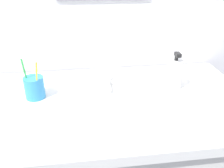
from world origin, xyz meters
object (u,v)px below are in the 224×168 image
(toothbrush_cup, at_px, (34,88))
(toothbrush_yellow, at_px, (37,75))
(toothbrush_green, at_px, (25,73))
(soap_dispenser, at_px, (174,75))
(faucet, at_px, (107,75))

(toothbrush_cup, distance_m, toothbrush_yellow, 0.08)
(toothbrush_cup, xyz_separation_m, toothbrush_green, (-0.03, -0.00, 0.07))
(soap_dispenser, bearing_deg, toothbrush_green, -179.79)
(toothbrush_green, relative_size, toothbrush_yellow, 0.99)
(toothbrush_green, bearing_deg, soap_dispenser, 0.21)
(toothbrush_cup, distance_m, toothbrush_green, 0.08)
(faucet, height_order, toothbrush_green, toothbrush_green)
(toothbrush_green, xyz_separation_m, soap_dispenser, (0.63, 0.00, -0.05))
(toothbrush_cup, bearing_deg, soap_dispenser, 0.11)
(faucet, height_order, soap_dispenser, soap_dispenser)
(faucet, xyz_separation_m, toothbrush_green, (-0.34, -0.08, 0.07))
(faucet, xyz_separation_m, soap_dispenser, (0.29, -0.08, 0.02))
(faucet, bearing_deg, toothbrush_green, -166.81)
(toothbrush_cup, height_order, toothbrush_green, toothbrush_green)
(faucet, relative_size, toothbrush_cup, 1.91)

